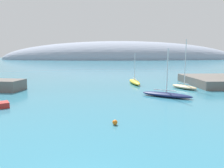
# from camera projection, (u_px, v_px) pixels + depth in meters

# --- Properties ---
(distant_ridge) EXTENTS (244.48, 71.64, 37.46)m
(distant_ridge) POSITION_uv_depth(u_px,v_px,m) (121.00, 59.00, 227.94)
(distant_ridge) COLOR #8E99AD
(distant_ridge) RESTS_ON ground
(sailboat_navy_near_shore) EXTENTS (8.19, 6.48, 8.01)m
(sailboat_navy_near_shore) POSITION_uv_depth(u_px,v_px,m) (166.00, 94.00, 35.88)
(sailboat_navy_near_shore) COLOR navy
(sailboat_navy_near_shore) RESTS_ON water
(sailboat_sand_mid_mooring) EXTENTS (4.67, 6.12, 9.94)m
(sailboat_sand_mid_mooring) POSITION_uv_depth(u_px,v_px,m) (184.00, 86.00, 43.88)
(sailboat_sand_mid_mooring) COLOR #C6B284
(sailboat_sand_mid_mooring) RESTS_ON water
(sailboat_yellow_outer_mooring) EXTENTS (2.27, 8.50, 7.23)m
(sailboat_yellow_outer_mooring) POSITION_uv_depth(u_px,v_px,m) (135.00, 82.00, 50.70)
(sailboat_yellow_outer_mooring) COLOR yellow
(sailboat_yellow_outer_mooring) RESTS_ON water
(mooring_buoy_orange) EXTENTS (0.54, 0.54, 0.54)m
(mooring_buoy_orange) POSITION_uv_depth(u_px,v_px,m) (115.00, 122.00, 22.10)
(mooring_buoy_orange) COLOR orange
(mooring_buoy_orange) RESTS_ON water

